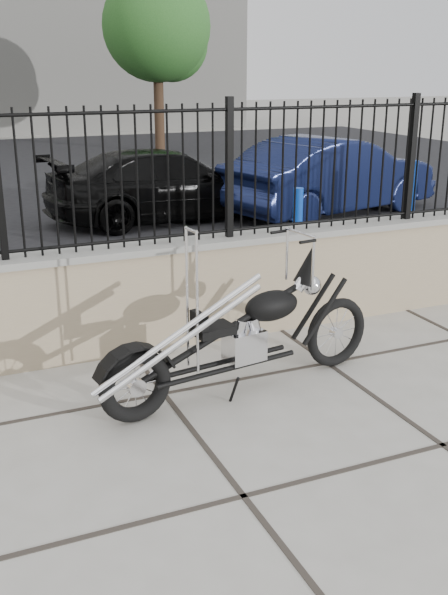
% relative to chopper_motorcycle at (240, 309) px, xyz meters
% --- Properties ---
extents(ground_plane, '(90.00, 90.00, 0.00)m').
position_rel_chopper_motorcycle_xyz_m(ground_plane, '(-0.56, -1.29, -0.70)').
color(ground_plane, '#99968E').
rests_on(ground_plane, ground).
extents(parking_lot, '(30.00, 30.00, 0.00)m').
position_rel_chopper_motorcycle_xyz_m(parking_lot, '(-0.56, 11.21, -0.70)').
color(parking_lot, black).
rests_on(parking_lot, ground).
extents(retaining_wall, '(14.00, 0.36, 0.96)m').
position_rel_chopper_motorcycle_xyz_m(retaining_wall, '(-0.56, 1.21, -0.22)').
color(retaining_wall, gray).
rests_on(retaining_wall, ground_plane).
extents(iron_fence, '(14.00, 0.08, 1.20)m').
position_rel_chopper_motorcycle_xyz_m(iron_fence, '(-0.56, 1.21, 0.86)').
color(iron_fence, black).
rests_on(iron_fence, retaining_wall).
extents(chopper_motorcycle, '(2.38, 0.75, 1.40)m').
position_rel_chopper_motorcycle_xyz_m(chopper_motorcycle, '(0.00, 0.00, 0.00)').
color(chopper_motorcycle, black).
rests_on(chopper_motorcycle, ground_plane).
extents(car_black, '(4.12, 1.94, 1.16)m').
position_rel_chopper_motorcycle_xyz_m(car_black, '(1.60, 6.40, -0.12)').
color(car_black, black).
rests_on(car_black, parking_lot).
extents(car_blue, '(4.25, 2.39, 1.32)m').
position_rel_chopper_motorcycle_xyz_m(car_blue, '(4.34, 5.71, -0.04)').
color(car_blue, '#10183D').
rests_on(car_blue, parking_lot).
extents(bollard_b, '(0.14, 0.14, 1.03)m').
position_rel_chopper_motorcycle_xyz_m(bollard_b, '(2.15, 2.96, -0.19)').
color(bollard_b, '#0C38C1').
rests_on(bollard_b, ground_plane).
extents(bollard_c, '(0.16, 0.16, 1.14)m').
position_rel_chopper_motorcycle_xyz_m(bollard_c, '(4.56, 3.83, -0.13)').
color(bollard_c, '#0D21CC').
rests_on(bollard_c, ground_plane).
extents(tree_right, '(3.09, 3.09, 5.22)m').
position_rel_chopper_motorcycle_xyz_m(tree_right, '(4.54, 15.67, 2.95)').
color(tree_right, '#382619').
rests_on(tree_right, ground_plane).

